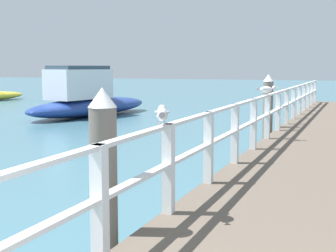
{
  "coord_description": "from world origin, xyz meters",
  "views": [
    {
      "loc": [
        0.64,
        -1.02,
        2.2
      ],
      "look_at": [
        -2.96,
        7.82,
        1.0
      ],
      "focal_mm": 50.45,
      "sensor_mm": 36.0,
      "label": 1
    }
  ],
  "objects_px": {
    "seagull_background": "(266,89)",
    "seagull_foreground": "(162,113)",
    "dock_piling_near": "(104,185)",
    "dock_piling_far": "(268,110)",
    "boat_0": "(87,99)"
  },
  "relations": [
    {
      "from": "dock_piling_far",
      "to": "boat_0",
      "type": "relative_size",
      "value": 0.26
    },
    {
      "from": "dock_piling_near",
      "to": "dock_piling_far",
      "type": "relative_size",
      "value": 1.0
    },
    {
      "from": "seagull_foreground",
      "to": "seagull_background",
      "type": "height_order",
      "value": "same"
    },
    {
      "from": "dock_piling_near",
      "to": "dock_piling_far",
      "type": "distance_m",
      "value": 9.16
    },
    {
      "from": "dock_piling_near",
      "to": "boat_0",
      "type": "distance_m",
      "value": 16.73
    },
    {
      "from": "dock_piling_near",
      "to": "dock_piling_far",
      "type": "xyz_separation_m",
      "value": [
        0.0,
        9.16,
        0.0
      ]
    },
    {
      "from": "seagull_background",
      "to": "seagull_foreground",
      "type": "bearing_deg",
      "value": -11.2
    },
    {
      "from": "dock_piling_far",
      "to": "seagull_background",
      "type": "relative_size",
      "value": 4.21
    },
    {
      "from": "dock_piling_far",
      "to": "boat_0",
      "type": "xyz_separation_m",
      "value": [
        -8.96,
        4.96,
        -0.26
      ]
    },
    {
      "from": "boat_0",
      "to": "seagull_background",
      "type": "bearing_deg",
      "value": 152.11
    },
    {
      "from": "dock_piling_near",
      "to": "seagull_background",
      "type": "relative_size",
      "value": 4.21
    },
    {
      "from": "dock_piling_near",
      "to": "seagull_background",
      "type": "xyz_separation_m",
      "value": [
        0.39,
        6.76,
        0.69
      ]
    },
    {
      "from": "seagull_background",
      "to": "dock_piling_near",
      "type": "bearing_deg",
      "value": -14.38
    },
    {
      "from": "seagull_background",
      "to": "boat_0",
      "type": "relative_size",
      "value": 0.06
    },
    {
      "from": "dock_piling_near",
      "to": "seagull_foreground",
      "type": "xyz_separation_m",
      "value": [
        0.38,
        0.64,
        0.69
      ]
    }
  ]
}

